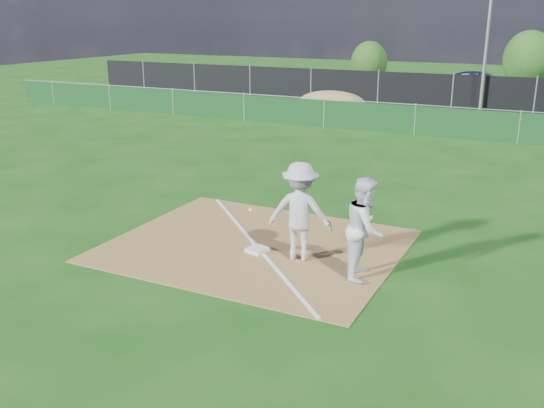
# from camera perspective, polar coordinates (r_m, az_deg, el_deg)

# --- Properties ---
(ground) EXTENTS (90.00, 90.00, 0.00)m
(ground) POSITION_cam_1_polar(r_m,az_deg,el_deg) (21.09, 9.97, 4.11)
(ground) COLOR #13440E
(ground) RESTS_ON ground
(infield_dirt) EXTENTS (6.00, 5.00, 0.02)m
(infield_dirt) POSITION_cam_1_polar(r_m,az_deg,el_deg) (13.05, -1.56, -3.92)
(infield_dirt) COLOR olive
(infield_dirt) RESTS_ON ground
(foul_line) EXTENTS (5.01, 5.01, 0.01)m
(foul_line) POSITION_cam_1_polar(r_m,az_deg,el_deg) (13.05, -1.56, -3.86)
(foul_line) COLOR white
(foul_line) RESTS_ON infield_dirt
(green_fence) EXTENTS (44.00, 0.05, 1.20)m
(green_fence) POSITION_cam_1_polar(r_m,az_deg,el_deg) (25.72, 13.30, 7.65)
(green_fence) COLOR #0E3414
(green_fence) RESTS_ON ground
(dirt_mound) EXTENTS (3.38, 2.60, 1.17)m
(dirt_mound) POSITION_cam_1_polar(r_m,az_deg,el_deg) (30.48, 5.61, 9.46)
(dirt_mound) COLOR olive
(dirt_mound) RESTS_ON ground
(black_fence) EXTENTS (46.00, 0.04, 1.80)m
(black_fence) POSITION_cam_1_polar(r_m,az_deg,el_deg) (33.45, 16.62, 10.08)
(black_fence) COLOR black
(black_fence) RESTS_ON ground
(parking_lot) EXTENTS (46.00, 9.00, 0.01)m
(parking_lot) POSITION_cam_1_polar(r_m,az_deg,el_deg) (38.46, 17.87, 9.49)
(parking_lot) COLOR black
(parking_lot) RESTS_ON ground
(light_pole) EXTENTS (0.16, 0.16, 8.00)m
(light_pole) POSITION_cam_1_polar(r_m,az_deg,el_deg) (32.71, 19.67, 15.12)
(light_pole) COLOR slate
(light_pole) RESTS_ON ground
(first_base) EXTENTS (0.46, 0.46, 0.08)m
(first_base) POSITION_cam_1_polar(r_m,az_deg,el_deg) (12.68, -1.39, -4.33)
(first_base) COLOR silver
(first_base) RESTS_ON infield_dirt
(play_at_first) EXTENTS (1.85, 0.98, 2.00)m
(play_at_first) POSITION_cam_1_polar(r_m,az_deg,el_deg) (12.03, 2.65, -0.70)
(play_at_first) COLOR silver
(play_at_first) RESTS_ON infield_dirt
(runner) EXTENTS (0.87, 1.04, 1.95)m
(runner) POSITION_cam_1_polar(r_m,az_deg,el_deg) (11.37, 8.78, -2.24)
(runner) COLOR silver
(runner) RESTS_ON ground
(car_left) EXTENTS (4.51, 2.71, 1.44)m
(car_left) POSITION_cam_1_polar(r_m,az_deg,el_deg) (38.69, 10.44, 11.15)
(car_left) COLOR #B8BBC1
(car_left) RESTS_ON parking_lot
(car_mid) EXTENTS (5.03, 2.27, 1.60)m
(car_mid) POSITION_cam_1_polar(r_m,az_deg,el_deg) (37.19, 19.06, 10.39)
(car_mid) COLOR black
(car_mid) RESTS_ON parking_lot
(tree_left) EXTENTS (2.53, 2.53, 3.00)m
(tree_left) POSITION_cam_1_polar(r_m,az_deg,el_deg) (44.21, 9.11, 13.03)
(tree_left) COLOR #382316
(tree_left) RESTS_ON ground
(tree_mid) EXTENTS (3.22, 3.22, 3.82)m
(tree_mid) POSITION_cam_1_polar(r_m,az_deg,el_deg) (44.03, 22.98, 12.44)
(tree_mid) COLOR #382316
(tree_mid) RESTS_ON ground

